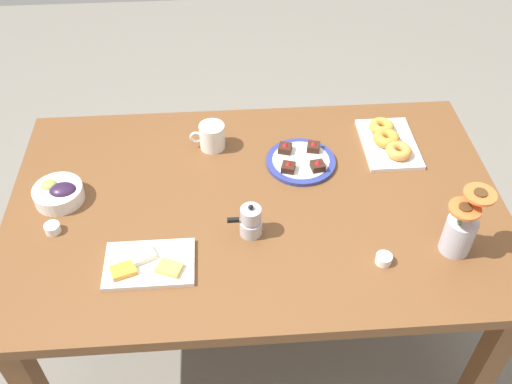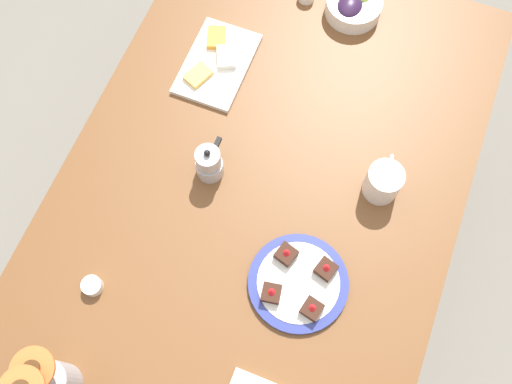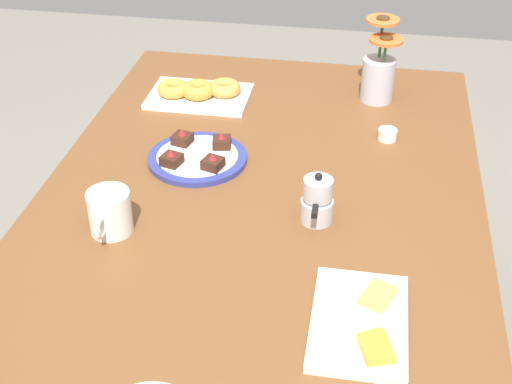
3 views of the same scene
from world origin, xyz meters
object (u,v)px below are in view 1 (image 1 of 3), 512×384
object	(u,v)px
dessert_plate	(301,161)
flower_vase	(460,231)
grape_bowl	(59,193)
coffee_mug	(212,136)
jam_cup_berry	(384,259)
cheese_platter	(148,264)
jam_cup_honey	(52,228)
croissant_platter	(389,141)
dining_table	(256,219)
moka_pot	(251,222)

from	to	relation	value
dessert_plate	flower_vase	xyz separation A→B (m)	(-0.41, 0.42, 0.07)
grape_bowl	dessert_plate	size ratio (longest dim) A/B	0.66
coffee_mug	jam_cup_berry	xyz separation A→B (m)	(-0.49, 0.56, -0.03)
coffee_mug	flower_vase	distance (m)	0.89
coffee_mug	grape_bowl	distance (m)	0.55
jam_cup_berry	flower_vase	world-z (taller)	flower_vase
cheese_platter	jam_cup_honey	xyz separation A→B (m)	(0.30, -0.16, 0.01)
croissant_platter	dessert_plate	world-z (taller)	dessert_plate
dining_table	moka_pot	distance (m)	0.19
grape_bowl	cheese_platter	distance (m)	0.42
coffee_mug	dessert_plate	bearing A→B (deg)	160.03
coffee_mug	flower_vase	xyz separation A→B (m)	(-0.71, 0.53, 0.03)
dining_table	jam_cup_berry	bearing A→B (deg)	141.70
flower_vase	cheese_platter	bearing A→B (deg)	0.09
grape_bowl	cheese_platter	xyz separation A→B (m)	(-0.30, 0.30, -0.02)
coffee_mug	flower_vase	world-z (taller)	flower_vase
dessert_plate	flower_vase	size ratio (longest dim) A/B	1.03
dining_table	croissant_platter	xyz separation A→B (m)	(-0.49, -0.25, 0.11)
croissant_platter	flower_vase	xyz separation A→B (m)	(-0.08, 0.49, 0.06)
coffee_mug	dining_table	bearing A→B (deg)	115.67
dining_table	croissant_platter	distance (m)	0.56
jam_cup_berry	jam_cup_honey	bearing A→B (deg)	-10.97
jam_cup_berry	flower_vase	xyz separation A→B (m)	(-0.22, -0.04, 0.06)
moka_pot	flower_vase	bearing A→B (deg)	169.81
jam_cup_honey	dessert_plate	distance (m)	0.84
dining_table	dessert_plate	world-z (taller)	dessert_plate
croissant_platter	moka_pot	size ratio (longest dim) A/B	2.35
dining_table	flower_vase	distance (m)	0.65
moka_pot	grape_bowl	bearing A→B (deg)	-17.12
grape_bowl	jam_cup_honey	size ratio (longest dim) A/B	3.31
coffee_mug	moka_pot	size ratio (longest dim) A/B	1.05
grape_bowl	moka_pot	size ratio (longest dim) A/B	1.33
jam_cup_berry	moka_pot	xyz separation A→B (m)	(0.38, -0.14, 0.03)
grape_bowl	croissant_platter	xyz separation A→B (m)	(-1.12, -0.20, -0.01)
croissant_platter	jam_cup_honey	world-z (taller)	croissant_platter
croissant_platter	jam_cup_honey	size ratio (longest dim) A/B	5.83
jam_cup_berry	dessert_plate	xyz separation A→B (m)	(0.18, -0.45, -0.00)
grape_bowl	jam_cup_honey	distance (m)	0.14
dining_table	jam_cup_berry	size ratio (longest dim) A/B	33.33
grape_bowl	jam_cup_berry	xyz separation A→B (m)	(-0.98, 0.33, -0.01)
dining_table	jam_cup_berry	world-z (taller)	jam_cup_berry
dining_table	cheese_platter	world-z (taller)	cheese_platter
cheese_platter	dessert_plate	size ratio (longest dim) A/B	1.08
grape_bowl	jam_cup_honey	bearing A→B (deg)	90.54
dining_table	coffee_mug	xyz separation A→B (m)	(0.14, -0.28, 0.13)
cheese_platter	coffee_mug	bearing A→B (deg)	-110.10
croissant_platter	moka_pot	world-z (taller)	moka_pot
coffee_mug	croissant_platter	distance (m)	0.63
dining_table	coffee_mug	world-z (taller)	coffee_mug
grape_bowl	dining_table	bearing A→B (deg)	175.37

